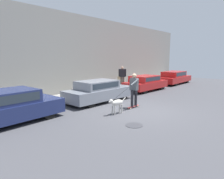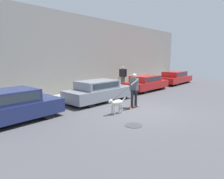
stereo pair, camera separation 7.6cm
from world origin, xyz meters
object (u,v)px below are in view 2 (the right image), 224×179
(parked_car_0, at_px, (9,107))
(parked_car_1, at_px, (99,91))
(parked_car_3, at_px, (175,78))
(pedestrian_with_bag, at_px, (123,76))
(parked_car_2, at_px, (146,83))
(dog, at_px, (116,103))
(skateboarder, at_px, (134,88))

(parked_car_0, bearing_deg, parked_car_1, -1.36)
(parked_car_3, relative_size, pedestrian_with_bag, 2.68)
(parked_car_0, bearing_deg, parked_car_2, -1.37)
(dog, bearing_deg, skateboarder, -172.50)
(skateboarder, bearing_deg, parked_car_0, -23.17)
(parked_car_0, xyz_separation_m, dog, (3.75, -2.42, -0.15))
(parked_car_1, height_order, parked_car_3, parked_car_1)
(dog, bearing_deg, parked_car_2, -153.67)
(pedestrian_with_bag, bearing_deg, parked_car_3, -45.01)
(parked_car_1, bearing_deg, pedestrian_with_bag, 23.40)
(pedestrian_with_bag, bearing_deg, parked_car_1, 172.74)
(parked_car_2, xyz_separation_m, parked_car_3, (5.28, -0.00, 0.02))
(parked_car_1, distance_m, parked_car_2, 5.16)
(parked_car_3, bearing_deg, parked_car_2, 179.75)
(skateboarder, xyz_separation_m, pedestrian_with_bag, (4.30, 4.13, 0.07))
(skateboarder, bearing_deg, pedestrian_with_bag, -134.71)
(parked_car_3, bearing_deg, dog, -168.57)
(dog, xyz_separation_m, pedestrian_with_bag, (5.73, 4.17, 0.59))
(parked_car_2, relative_size, parked_car_3, 0.89)
(parked_car_2, relative_size, dog, 3.71)
(pedestrian_with_bag, bearing_deg, skateboarder, -164.90)
(skateboarder, bearing_deg, parked_car_2, -153.16)
(parked_car_2, xyz_separation_m, skateboarder, (-5.01, -2.38, 0.42))
(parked_car_1, xyz_separation_m, dog, (-1.29, -2.42, -0.12))
(parked_car_2, height_order, parked_car_3, parked_car_3)
(parked_car_3, xyz_separation_m, pedestrian_with_bag, (-5.99, 1.75, 0.48))
(parked_car_1, relative_size, dog, 3.98)
(parked_car_0, bearing_deg, skateboarder, -26.03)
(parked_car_0, height_order, dog, parked_car_0)
(parked_car_0, bearing_deg, pedestrian_with_bag, 9.08)
(parked_car_3, distance_m, skateboarder, 10.57)
(parked_car_0, relative_size, pedestrian_with_bag, 2.37)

